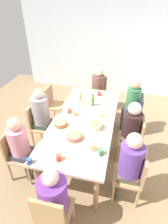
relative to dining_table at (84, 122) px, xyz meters
The scene contains 32 objects.
ground_plane 0.69m from the dining_table, ahead, with size 6.64×6.64×0.00m, color #8D7452.
wall_left 2.89m from the dining_table, behind, with size 0.12×4.93×2.60m, color silver.
dining_table is the anchor object (origin of this frame).
chair_0 1.23m from the dining_table, 131.32° to the left, with size 0.40×0.40×0.90m.
person_0 1.15m from the dining_table, 134.33° to the left, with size 0.30×0.30×1.26m.
chair_1 1.60m from the dining_table, ahead, with size 0.40×0.40×0.90m.
person_1 1.50m from the dining_table, ahead, with size 0.33×0.33×1.16m.
chair_2 1.23m from the dining_table, 48.68° to the right, with size 0.40×0.40×0.90m.
person_2 1.15m from the dining_table, 45.68° to the right, with size 0.30×0.30×1.18m.
chair_3 1.60m from the dining_table, behind, with size 0.40×0.40×0.90m.
person_3 1.49m from the dining_table, behind, with size 0.30×0.30×1.18m.
chair_4 1.23m from the dining_table, 48.68° to the left, with size 0.40×0.40×0.90m.
person_4 1.15m from the dining_table, 45.74° to the left, with size 0.32×0.32×1.23m.
chair_5 0.93m from the dining_table, 90.00° to the right, with size 0.40×0.40×0.90m.
person_5 0.83m from the dining_table, 90.00° to the right, with size 0.32×0.32×1.25m.
chair_6 0.93m from the dining_table, 90.00° to the left, with size 0.40×0.40×0.90m.
person_6 0.83m from the dining_table, 90.00° to the left, with size 0.31×0.31×1.20m.
chair_7 1.23m from the dining_table, 131.32° to the right, with size 0.40×0.40×0.90m.
plate_0 0.52m from the dining_table, 163.94° to the right, with size 0.24×0.24×0.04m.
plate_1 0.77m from the dining_table, 24.19° to the left, with size 0.22×0.22×0.04m.
plate_2 0.33m from the dining_table, 110.63° to the left, with size 0.23×0.23×0.04m.
plate_3 0.21m from the dining_table, 115.57° to the right, with size 0.22×0.22×0.04m.
bowl_0 0.55m from the dining_table, ahead, with size 0.24×0.24×0.09m.
bowl_1 0.33m from the dining_table, 49.23° to the left, with size 0.24×0.24×0.11m.
bowl_2 0.45m from the dining_table, 50.67° to the right, with size 0.20×0.20×0.08m.
cup_0 1.24m from the dining_table, 22.50° to the right, with size 0.11×0.07×0.07m.
cup_1 0.35m from the dining_table, 111.39° to the right, with size 0.11×0.08×0.10m.
cup_2 1.01m from the dining_table, ahead, with size 0.11×0.08×0.08m.
cup_3 0.88m from the dining_table, 28.61° to the left, with size 0.12×0.08×0.09m.
cup_4 0.95m from the dining_table, behind, with size 0.12×0.08×0.09m.
bottle_0 0.69m from the dining_table, 159.81° to the right, with size 0.05×0.05×0.18m.
bottle_1 0.53m from the dining_table, behind, with size 0.07×0.07×0.25m.
Camera 1 is at (2.59, 0.62, 2.67)m, focal length 29.34 mm.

